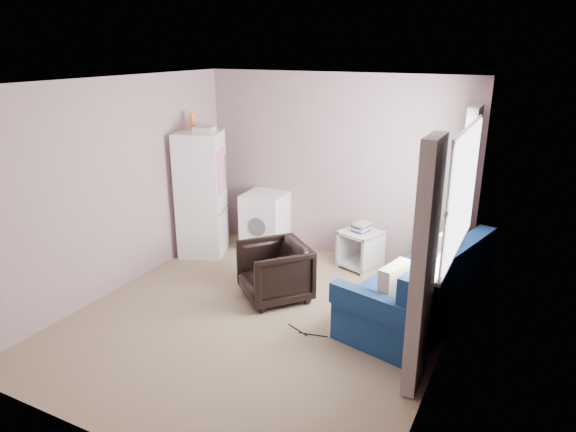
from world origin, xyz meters
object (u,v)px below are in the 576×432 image
object	(u,v)px
fridge	(201,193)
sofa	(422,292)
armchair	(275,269)
side_table	(361,246)
washing_machine	(266,220)

from	to	relation	value
fridge	sofa	bearing A→B (deg)	-29.38
armchair	side_table	xyz separation A→B (m)	(0.60, 1.29, -0.07)
washing_machine	sofa	bearing A→B (deg)	-27.10
armchair	washing_machine	world-z (taller)	washing_machine
armchair	washing_machine	bearing A→B (deg)	164.00
armchair	washing_machine	xyz separation A→B (m)	(-0.86, 1.33, 0.06)
washing_machine	sofa	distance (m)	2.71
sofa	armchair	bearing A→B (deg)	-155.99
washing_machine	side_table	world-z (taller)	washing_machine
side_table	washing_machine	bearing A→B (deg)	178.26
armchair	fridge	size ratio (longest dim) A/B	0.38
fridge	side_table	bearing A→B (deg)	-7.30
washing_machine	side_table	xyz separation A→B (m)	(1.46, -0.04, -0.13)
armchair	washing_machine	distance (m)	1.59
side_table	sofa	distance (m)	1.44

